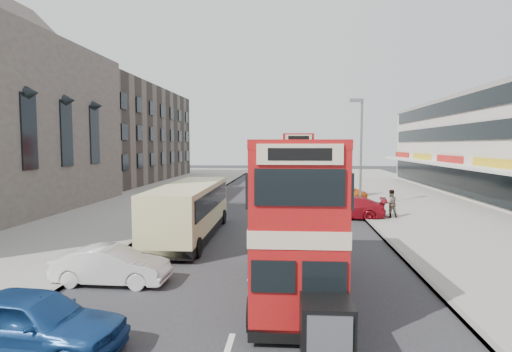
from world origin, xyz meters
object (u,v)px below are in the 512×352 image
at_px(car_right_a, 347,208).
at_px(car_right_b, 335,195).
at_px(car_left_near, 32,322).
at_px(car_right_c, 321,180).
at_px(cyclist, 322,192).
at_px(coach, 190,209).
at_px(car_left_front, 112,265).
at_px(bus_second, 297,163).
at_px(pedestrian_near, 391,203).
at_px(street_lamp, 360,144).
at_px(bus_main, 295,217).

xyz_separation_m(car_right_a, car_right_b, (0.02, 6.97, -0.02)).
relative_size(car_left_near, car_right_a, 0.88).
height_order(car_right_c, cyclist, cyclist).
bearing_deg(coach, car_left_near, -94.62).
height_order(coach, car_left_front, coach).
xyz_separation_m(car_right_b, car_right_c, (-0.16, 13.97, -0.05)).
height_order(bus_second, pedestrian_near, bus_second).
height_order(car_right_b, pedestrian_near, pedestrian_near).
xyz_separation_m(car_right_a, pedestrian_near, (2.71, -0.19, 0.34)).
distance_m(street_lamp, pedestrian_near, 6.10).
xyz_separation_m(coach, car_right_a, (8.70, 6.19, -0.79)).
distance_m(bus_main, car_right_b, 20.96).
bearing_deg(car_left_near, car_left_front, 7.22).
relative_size(car_left_near, car_right_c, 1.14).
bearing_deg(bus_second, cyclist, 109.26).
xyz_separation_m(coach, cyclist, (7.77, 14.64, -0.75)).
xyz_separation_m(car_left_front, pedestrian_near, (12.35, 13.02, 0.40)).
xyz_separation_m(car_right_b, cyclist, (-0.96, 1.48, 0.06)).
relative_size(coach, pedestrian_near, 5.41).
height_order(car_right_a, pedestrian_near, pedestrian_near).
relative_size(street_lamp, car_right_a, 1.68).
xyz_separation_m(bus_main, pedestrian_near, (6.17, 13.42, -1.43)).
distance_m(coach, car_right_b, 15.81).
height_order(bus_main, coach, bus_main).
height_order(bus_second, car_right_a, bus_second).
xyz_separation_m(car_left_near, cyclist, (8.47, 26.28, 0.02)).
height_order(street_lamp, car_left_front, street_lamp).
xyz_separation_m(car_left_near, car_right_b, (9.43, 24.80, -0.05)).
xyz_separation_m(car_right_a, car_right_c, (-0.13, 20.94, -0.07)).
relative_size(street_lamp, car_left_near, 1.90).
distance_m(car_left_near, cyclist, 27.61).
distance_m(car_left_near, car_left_front, 4.62).
xyz_separation_m(pedestrian_near, cyclist, (-3.64, 8.64, -0.29)).
bearing_deg(car_left_front, car_right_c, -14.83).
distance_m(street_lamp, car_left_front, 21.32).
bearing_deg(car_right_b, car_left_near, -22.82).
relative_size(car_left_front, car_right_a, 0.80).
bearing_deg(car_right_c, car_left_front, -18.30).
bearing_deg(coach, car_right_c, 71.30).
bearing_deg(car_left_near, coach, 0.86).
xyz_separation_m(car_right_c, cyclist, (-0.80, -12.49, 0.11)).
height_order(pedestrian_near, cyclist, cyclist).
height_order(car_left_near, car_right_a, car_left_near).
xyz_separation_m(bus_second, car_right_c, (2.89, 6.87, -2.29)).
height_order(bus_second, car_right_b, bus_second).
bearing_deg(street_lamp, car_right_a, -108.72).
relative_size(street_lamp, pedestrian_near, 4.57).
xyz_separation_m(bus_second, car_right_b, (3.05, -7.10, -2.24)).
bearing_deg(car_right_a, car_left_near, -20.15).
bearing_deg(coach, pedestrian_near, 26.56).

